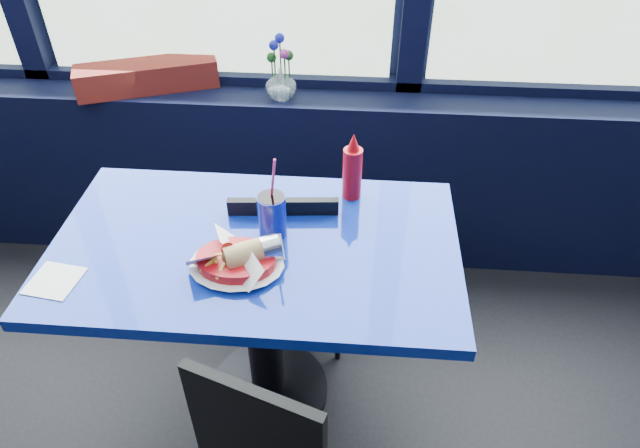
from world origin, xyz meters
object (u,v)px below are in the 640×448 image
Objects in this scene: food_basket at (238,259)px; soda_cup at (272,214)px; chair_near_back at (293,259)px; planter_box at (148,76)px; near_table at (259,286)px; ketchup_bottle at (352,170)px; flower_vase at (281,80)px.

soda_cup is (0.07, 0.16, 0.04)m from food_basket.
food_basket is at bearing 69.06° from chair_near_back.
planter_box is at bearing -48.07° from chair_near_back.
near_table is 0.26m from soda_cup.
near_table is at bearing -136.92° from ketchup_bottle.
chair_near_back is at bearing 82.24° from soda_cup.
food_basket is (-0.03, -0.11, 0.21)m from near_table.
flower_vase reaches higher than near_table.
near_table is 4.67× the size of flower_vase.
flower_vase reaches higher than food_basket.
soda_cup reaches higher than food_basket.
soda_cup is (-0.03, -0.20, 0.36)m from chair_near_back.
planter_box reaches higher than chair_near_back.
flower_vase reaches higher than ketchup_bottle.
chair_near_back is 2.82× the size of soda_cup.
planter_box is 2.42× the size of ketchup_bottle.
food_basket is at bearing -115.55° from soda_cup.
planter_box is 0.55m from flower_vase.
food_basket is at bearing -104.37° from near_table.
flower_vase is 0.78m from soda_cup.
near_table is 0.24m from food_basket.
planter_box is at bearing 144.72° from ketchup_bottle.
flower_vase is (-0.03, 0.82, 0.31)m from near_table.
soda_cup is (-0.23, -0.21, -0.03)m from ketchup_bottle.
planter_box is 1.96× the size of soda_cup.
soda_cup reaches higher than planter_box.
soda_cup is at bearing 61.31° from food_basket.
planter_box is 1.04m from ketchup_bottle.
flower_vase is at bearing -84.87° from chair_near_back.
flower_vase reaches higher than chair_near_back.
ketchup_bottle reaches higher than chair_near_back.
chair_near_back is at bearing -79.94° from flower_vase.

